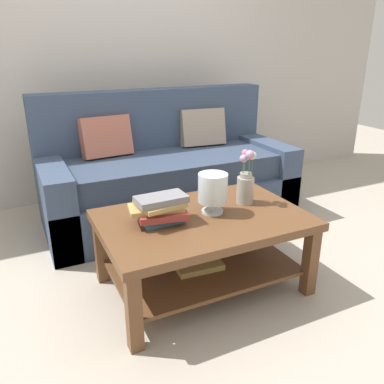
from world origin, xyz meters
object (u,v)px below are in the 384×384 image
couch (167,176)px  coffee_table (203,236)px  glass_hurricane_vase (213,189)px  flower_pitcher (246,183)px  book_stack_main (160,209)px

couch → coffee_table: size_ratio=1.72×
couch → coffee_table: couch is taller
glass_hurricane_vase → flower_pitcher: flower_pitcher is taller
book_stack_main → flower_pitcher: bearing=4.1°
book_stack_main → flower_pitcher: 0.59m
couch → book_stack_main: size_ratio=6.14×
coffee_table → book_stack_main: size_ratio=3.57×
coffee_table → flower_pitcher: (0.33, 0.07, 0.27)m
coffee_table → flower_pitcher: bearing=12.0°
glass_hurricane_vase → flower_pitcher: 0.26m
couch → glass_hurricane_vase: size_ratio=8.51×
couch → flower_pitcher: bearing=-83.6°
book_stack_main → flower_pitcher: flower_pitcher is taller
flower_pitcher → coffee_table: bearing=-168.0°
couch → flower_pitcher: (0.12, -1.03, 0.25)m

